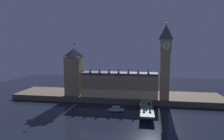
{
  "coord_description": "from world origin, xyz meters",
  "views": [
    {
      "loc": [
        26.18,
        -159.11,
        54.13
      ],
      "look_at": [
        -1.83,
        20.0,
        33.53
      ],
      "focal_mm": 30.0,
      "sensor_mm": 36.0,
      "label": 1
    }
  ],
  "objects_px": {
    "clock_tower": "(165,59)",
    "car_southbound_trail": "(149,104)",
    "street_lamp_mid": "(153,102)",
    "street_lamp_near": "(140,107)",
    "boat_upstream": "(116,110)",
    "car_northbound_lead": "(144,104)",
    "car_southbound_lead": "(150,111)",
    "pedestrian_mid_walk": "(152,108)",
    "victoria_tower": "(74,72)",
    "pedestrian_near_rail": "(141,110)",
    "street_lamp_far": "(141,97)",
    "car_northbound_trail": "(144,111)"
  },
  "relations": [
    {
      "from": "car_northbound_trail",
      "to": "pedestrian_near_rail",
      "type": "xyz_separation_m",
      "value": [
        -2.32,
        2.05,
        0.23
      ]
    },
    {
      "from": "clock_tower",
      "to": "victoria_tower",
      "type": "distance_m",
      "value": 94.25
    },
    {
      "from": "pedestrian_mid_walk",
      "to": "car_southbound_trail",
      "type": "bearing_deg",
      "value": 100.85
    },
    {
      "from": "car_northbound_lead",
      "to": "street_lamp_far",
      "type": "xyz_separation_m",
      "value": [
        -2.72,
        8.99,
        3.49
      ]
    },
    {
      "from": "car_southbound_lead",
      "to": "pedestrian_mid_walk",
      "type": "distance_m",
      "value": 8.8
    },
    {
      "from": "clock_tower",
      "to": "victoria_tower",
      "type": "bearing_deg",
      "value": 177.58
    },
    {
      "from": "victoria_tower",
      "to": "pedestrian_near_rail",
      "type": "height_order",
      "value": "victoria_tower"
    },
    {
      "from": "car_southbound_lead",
      "to": "car_southbound_trail",
      "type": "relative_size",
      "value": 0.9
    },
    {
      "from": "clock_tower",
      "to": "street_lamp_near",
      "type": "distance_m",
      "value": 60.97
    },
    {
      "from": "car_northbound_lead",
      "to": "boat_upstream",
      "type": "xyz_separation_m",
      "value": [
        -23.5,
        -3.81,
        -4.8
      ]
    },
    {
      "from": "clock_tower",
      "to": "street_lamp_near",
      "type": "bearing_deg",
      "value": -116.62
    },
    {
      "from": "clock_tower",
      "to": "car_southbound_lead",
      "type": "distance_m",
      "value": 59.22
    },
    {
      "from": "car_northbound_lead",
      "to": "car_southbound_trail",
      "type": "xyz_separation_m",
      "value": [
        4.64,
        2.42,
        -0.03
      ]
    },
    {
      "from": "car_southbound_trail",
      "to": "clock_tower",
      "type": "bearing_deg",
      "value": 55.64
    },
    {
      "from": "clock_tower",
      "to": "car_southbound_lead",
      "type": "bearing_deg",
      "value": -109.65
    },
    {
      "from": "pedestrian_mid_walk",
      "to": "street_lamp_mid",
      "type": "height_order",
      "value": "street_lamp_mid"
    },
    {
      "from": "street_lamp_near",
      "to": "street_lamp_mid",
      "type": "distance_m",
      "value": 17.84
    },
    {
      "from": "pedestrian_near_rail",
      "to": "street_lamp_near",
      "type": "xyz_separation_m",
      "value": [
        -0.4,
        -4.57,
        3.52
      ]
    },
    {
      "from": "boat_upstream",
      "to": "car_northbound_lead",
      "type": "bearing_deg",
      "value": 9.22
    },
    {
      "from": "pedestrian_mid_walk",
      "to": "car_southbound_lead",
      "type": "bearing_deg",
      "value": -105.28
    },
    {
      "from": "street_lamp_far",
      "to": "boat_upstream",
      "type": "bearing_deg",
      "value": -148.35
    },
    {
      "from": "clock_tower",
      "to": "car_northbound_lead",
      "type": "xyz_separation_m",
      "value": [
        -20.02,
        -24.93,
        -37.53
      ]
    },
    {
      "from": "pedestrian_near_rail",
      "to": "street_lamp_mid",
      "type": "relative_size",
      "value": 0.25
    },
    {
      "from": "car_northbound_trail",
      "to": "car_southbound_trail",
      "type": "xyz_separation_m",
      "value": [
        4.64,
        20.36,
        -0.02
      ]
    },
    {
      "from": "car_southbound_lead",
      "to": "pedestrian_mid_walk",
      "type": "xyz_separation_m",
      "value": [
        2.32,
        8.49,
        0.33
      ]
    },
    {
      "from": "victoria_tower",
      "to": "street_lamp_far",
      "type": "relative_size",
      "value": 8.21
    },
    {
      "from": "pedestrian_mid_walk",
      "to": "street_lamp_mid",
      "type": "bearing_deg",
      "value": 84.21
    },
    {
      "from": "pedestrian_mid_walk",
      "to": "street_lamp_mid",
      "type": "xyz_separation_m",
      "value": [
        0.4,
        3.95,
        3.35
      ]
    },
    {
      "from": "pedestrian_mid_walk",
      "to": "pedestrian_near_rail",
      "type": "bearing_deg",
      "value": -146.19
    },
    {
      "from": "car_southbound_lead",
      "to": "pedestrian_mid_walk",
      "type": "relative_size",
      "value": 2.39
    },
    {
      "from": "clock_tower",
      "to": "car_southbound_trail",
      "type": "height_order",
      "value": "clock_tower"
    },
    {
      "from": "street_lamp_mid",
      "to": "boat_upstream",
      "type": "bearing_deg",
      "value": 176.46
    },
    {
      "from": "pedestrian_near_rail",
      "to": "boat_upstream",
      "type": "xyz_separation_m",
      "value": [
        -21.18,
        12.07,
        -5.02
      ]
    },
    {
      "from": "street_lamp_mid",
      "to": "street_lamp_far",
      "type": "xyz_separation_m",
      "value": [
        -10.07,
        14.72,
        -0.13
      ]
    },
    {
      "from": "car_southbound_lead",
      "to": "car_southbound_trail",
      "type": "distance_m",
      "value": 20.58
    },
    {
      "from": "clock_tower",
      "to": "pedestrian_mid_walk",
      "type": "xyz_separation_m",
      "value": [
        -13.07,
        -34.6,
        -37.26
      ]
    },
    {
      "from": "clock_tower",
      "to": "boat_upstream",
      "type": "distance_m",
      "value": 67.18
    },
    {
      "from": "street_lamp_mid",
      "to": "pedestrian_near_rail",
      "type": "bearing_deg",
      "value": -133.61
    },
    {
      "from": "street_lamp_near",
      "to": "car_southbound_trail",
      "type": "bearing_deg",
      "value": 72.17
    },
    {
      "from": "victoria_tower",
      "to": "car_northbound_lead",
      "type": "distance_m",
      "value": 82.07
    },
    {
      "from": "car_northbound_trail",
      "to": "car_southbound_lead",
      "type": "xyz_separation_m",
      "value": [
        4.64,
        -0.23,
        -0.05
      ]
    },
    {
      "from": "car_northbound_trail",
      "to": "street_lamp_far",
      "type": "height_order",
      "value": "street_lamp_far"
    },
    {
      "from": "pedestrian_mid_walk",
      "to": "boat_upstream",
      "type": "relative_size",
      "value": 0.12
    },
    {
      "from": "car_northbound_trail",
      "to": "boat_upstream",
      "type": "distance_m",
      "value": 27.83
    },
    {
      "from": "pedestrian_near_rail",
      "to": "pedestrian_mid_walk",
      "type": "xyz_separation_m",
      "value": [
        9.27,
        6.21,
        0.05
      ]
    },
    {
      "from": "clock_tower",
      "to": "street_lamp_mid",
      "type": "xyz_separation_m",
      "value": [
        -12.67,
        -30.66,
        -33.91
      ]
    },
    {
      "from": "clock_tower",
      "to": "victoria_tower",
      "type": "height_order",
      "value": "clock_tower"
    },
    {
      "from": "clock_tower",
      "to": "pedestrian_mid_walk",
      "type": "bearing_deg",
      "value": -110.69
    },
    {
      "from": "car_northbound_trail",
      "to": "street_lamp_near",
      "type": "height_order",
      "value": "street_lamp_near"
    },
    {
      "from": "street_lamp_far",
      "to": "car_northbound_trail",
      "type": "bearing_deg",
      "value": -84.24
    }
  ]
}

